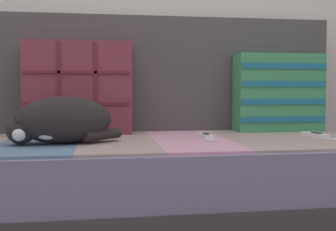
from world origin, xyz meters
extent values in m
cube|color=#3D3838|center=(0.00, 0.12, 0.09)|extent=(1.91, 0.87, 0.17)
cube|color=slate|center=(0.00, 0.12, 0.27)|extent=(1.87, 0.85, 0.19)
cube|color=slate|center=(-0.45, 0.10, 0.36)|extent=(0.30, 0.76, 0.01)
cube|color=gray|center=(-0.15, 0.10, 0.36)|extent=(0.30, 0.76, 0.01)
cube|color=#C6899E|center=(0.15, 0.10, 0.36)|extent=(0.30, 0.76, 0.01)
cube|color=gray|center=(0.45, 0.10, 0.36)|extent=(0.30, 0.76, 0.01)
cube|color=gray|center=(0.75, 0.10, 0.36)|extent=(0.30, 0.76, 0.01)
cube|color=#474242|center=(0.00, 0.48, 0.65)|extent=(1.87, 0.14, 0.56)
cube|color=brown|center=(-0.31, 0.34, 0.58)|extent=(0.48, 0.13, 0.42)
cube|color=maroon|center=(-0.31, 0.27, 0.51)|extent=(0.46, 0.01, 0.01)
cube|color=maroon|center=(-0.39, 0.27, 0.58)|extent=(0.01, 0.01, 0.40)
cube|color=maroon|center=(-0.31, 0.27, 0.65)|extent=(0.46, 0.01, 0.01)
cube|color=maroon|center=(-0.23, 0.27, 0.58)|extent=(0.01, 0.01, 0.40)
cube|color=#3D8956|center=(0.65, 0.34, 0.56)|extent=(0.43, 0.13, 0.37)
cube|color=#1E667F|center=(0.65, 0.27, 0.43)|extent=(0.42, 0.01, 0.03)
cube|color=#1E667F|center=(0.65, 0.27, 0.51)|extent=(0.42, 0.01, 0.03)
cube|color=#1E667F|center=(0.65, 0.27, 0.60)|extent=(0.42, 0.01, 0.03)
cube|color=#1E667F|center=(0.65, 0.27, 0.68)|extent=(0.42, 0.01, 0.03)
ellipsoid|color=black|center=(-0.35, 0.01, 0.46)|extent=(0.39, 0.25, 0.18)
sphere|color=black|center=(-0.50, -0.02, 0.42)|extent=(0.10, 0.10, 0.10)
sphere|color=white|center=(-0.50, -0.05, 0.42)|extent=(0.06, 0.06, 0.06)
ellipsoid|color=white|center=(-0.40, -0.05, 0.43)|extent=(0.11, 0.05, 0.08)
cylinder|color=black|center=(-0.21, 0.01, 0.40)|extent=(0.15, 0.13, 0.04)
cone|color=black|center=(-0.50, -0.05, 0.48)|extent=(0.04, 0.04, 0.04)
cone|color=black|center=(-0.51, 0.01, 0.48)|extent=(0.04, 0.04, 0.04)
cube|color=white|center=(0.22, 0.10, 0.38)|extent=(0.04, 0.15, 0.02)
cube|color=black|center=(0.22, 0.09, 0.39)|extent=(0.02, 0.05, 0.00)
cube|color=black|center=(0.22, 0.17, 0.38)|extent=(0.03, 0.01, 0.02)
torus|color=silver|center=(0.22, 0.00, 0.37)|extent=(0.05, 0.05, 0.01)
cube|color=white|center=(0.69, 0.05, 0.38)|extent=(0.06, 0.15, 0.02)
cube|color=black|center=(0.69, 0.04, 0.39)|extent=(0.03, 0.05, 0.00)
cube|color=black|center=(0.68, 0.12, 0.38)|extent=(0.03, 0.01, 0.02)
torus|color=silver|center=(0.71, -0.04, 0.37)|extent=(0.06, 0.06, 0.01)
camera|label=1|loc=(-0.21, -1.61, 0.58)|focal=45.00mm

